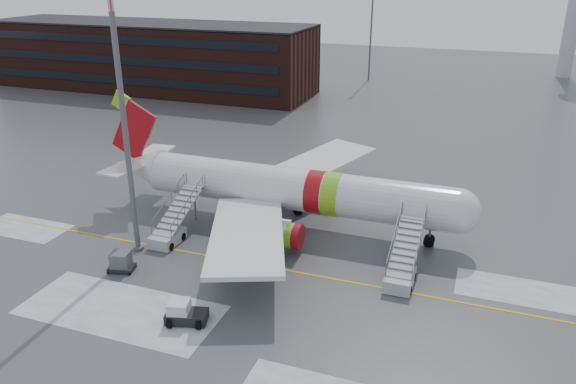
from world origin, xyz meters
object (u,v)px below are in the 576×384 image
at_px(airliner, 286,189).
at_px(pushback_tug, 184,313).
at_px(airstair_aft, 171,229).
at_px(light_mast_near, 122,102).
at_px(uld_container, 121,262).
at_px(airstair_fwd, 402,268).

relative_size(airliner, pushback_tug, 11.63).
xyz_separation_m(airstair_aft, light_mast_near, (-1.74, -2.54, 11.43)).
bearing_deg(airliner, uld_container, -126.00).
relative_size(airstair_fwd, uld_container, 3.52).
height_order(airstair_aft, pushback_tug, airstair_aft).
bearing_deg(pushback_tug, light_mast_near, 138.77).
height_order(airstair_fwd, uld_container, airstair_fwd).
distance_m(airliner, uld_container, 15.62).
relative_size(airstair_fwd, airstair_aft, 1.00).
bearing_deg(light_mast_near, airliner, 42.74).
bearing_deg(airstair_fwd, pushback_tug, -141.17).
distance_m(airstair_fwd, light_mast_near, 24.49).
height_order(airliner, pushback_tug, airliner).
bearing_deg(airliner, light_mast_near, -137.26).
xyz_separation_m(airstair_fwd, uld_container, (-20.74, -5.91, -0.34)).
bearing_deg(airstair_aft, airliner, 38.96).
height_order(airstair_fwd, airstair_aft, same).
bearing_deg(light_mast_near, uld_container, -77.08).
height_order(airliner, airstair_fwd, airliner).
distance_m(airstair_fwd, pushback_tug, 16.34).
height_order(airstair_aft, light_mast_near, light_mast_near).
height_order(uld_container, light_mast_near, light_mast_near).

